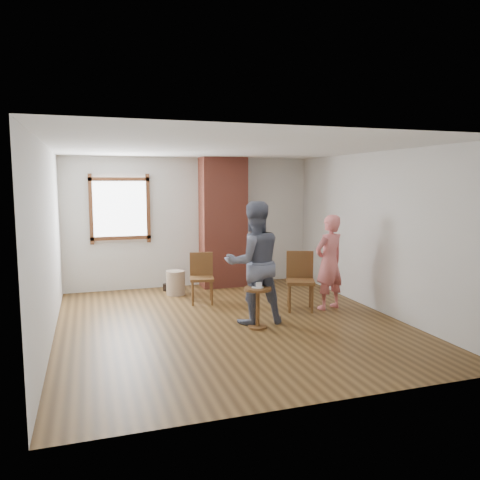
{
  "coord_description": "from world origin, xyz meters",
  "views": [
    {
      "loc": [
        -1.98,
        -6.55,
        2.1
      ],
      "look_at": [
        0.41,
        0.8,
        1.15
      ],
      "focal_mm": 35.0,
      "sensor_mm": 36.0,
      "label": 1
    }
  ],
  "objects_px": {
    "side_table": "(258,301)",
    "man": "(254,263)",
    "stoneware_crock": "(176,283)",
    "person_pink": "(329,262)",
    "dining_chair_left": "(202,275)",
    "dining_chair_right": "(300,277)"
  },
  "relations": [
    {
      "from": "side_table",
      "to": "man",
      "type": "relative_size",
      "value": 0.33
    },
    {
      "from": "stoneware_crock",
      "to": "person_pink",
      "type": "height_order",
      "value": "person_pink"
    },
    {
      "from": "person_pink",
      "to": "side_table",
      "type": "bearing_deg",
      "value": 5.56
    },
    {
      "from": "dining_chair_left",
      "to": "person_pink",
      "type": "height_order",
      "value": "person_pink"
    },
    {
      "from": "stoneware_crock",
      "to": "person_pink",
      "type": "xyz_separation_m",
      "value": [
        2.26,
        -1.77,
        0.56
      ]
    },
    {
      "from": "dining_chair_right",
      "to": "person_pink",
      "type": "distance_m",
      "value": 0.54
    },
    {
      "from": "stoneware_crock",
      "to": "man",
      "type": "distance_m",
      "value": 2.37
    },
    {
      "from": "stoneware_crock",
      "to": "dining_chair_right",
      "type": "height_order",
      "value": "dining_chair_right"
    },
    {
      "from": "man",
      "to": "dining_chair_left",
      "type": "bearing_deg",
      "value": -72.38
    },
    {
      "from": "dining_chair_left",
      "to": "side_table",
      "type": "bearing_deg",
      "value": -64.88
    },
    {
      "from": "man",
      "to": "person_pink",
      "type": "relative_size",
      "value": 1.16
    },
    {
      "from": "side_table",
      "to": "man",
      "type": "distance_m",
      "value": 0.58
    },
    {
      "from": "dining_chair_left",
      "to": "side_table",
      "type": "distance_m",
      "value": 1.75
    },
    {
      "from": "person_pink",
      "to": "stoneware_crock",
      "type": "bearing_deg",
      "value": -55.03
    },
    {
      "from": "stoneware_crock",
      "to": "dining_chair_right",
      "type": "bearing_deg",
      "value": -42.19
    },
    {
      "from": "dining_chair_right",
      "to": "man",
      "type": "height_order",
      "value": "man"
    },
    {
      "from": "dining_chair_right",
      "to": "person_pink",
      "type": "bearing_deg",
      "value": 4.77
    },
    {
      "from": "stoneware_crock",
      "to": "man",
      "type": "height_order",
      "value": "man"
    },
    {
      "from": "stoneware_crock",
      "to": "dining_chair_right",
      "type": "relative_size",
      "value": 0.47
    },
    {
      "from": "person_pink",
      "to": "man",
      "type": "bearing_deg",
      "value": -3.18
    },
    {
      "from": "stoneware_crock",
      "to": "dining_chair_right",
      "type": "distance_m",
      "value": 2.45
    },
    {
      "from": "man",
      "to": "dining_chair_right",
      "type": "bearing_deg",
      "value": -153.86
    }
  ]
}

